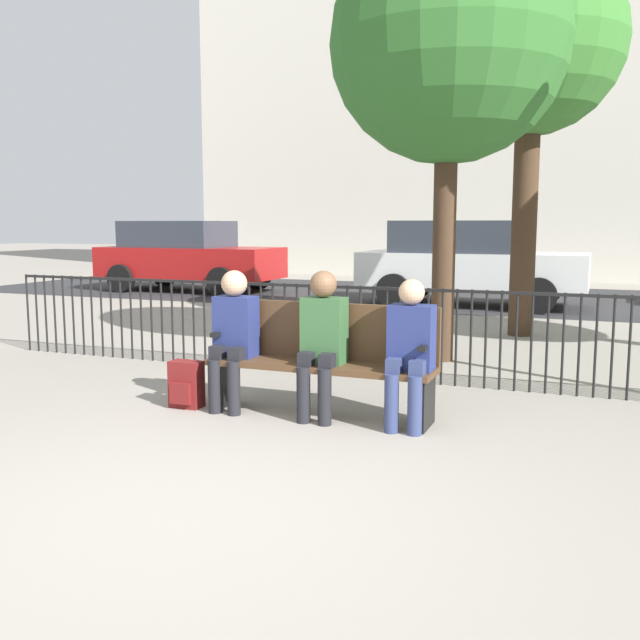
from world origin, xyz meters
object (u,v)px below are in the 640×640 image
object	(u,v)px
seated_person_2	(410,346)
tree_1	(531,46)
backpack	(186,385)
parked_car_2	(187,255)
seated_person_1	(322,336)
parked_car_1	(468,262)
tree_2	(449,44)
seated_person_0	(233,331)
park_bench	(324,355)

from	to	relation	value
seated_person_2	tree_1	distance (m)	6.06
backpack	parked_car_2	distance (m)	10.77
seated_person_1	parked_car_1	size ratio (longest dim) A/B	0.29
parked_car_1	parked_car_2	world-z (taller)	same
backpack	tree_2	distance (m)	4.69
seated_person_0	seated_person_1	xyz separation A→B (m)	(0.80, 0.00, 0.01)
tree_1	tree_2	size ratio (longest dim) A/B	1.08
seated_person_0	parked_car_2	xyz separation A→B (m)	(-6.12, 9.01, 0.17)
seated_person_0	seated_person_1	size ratio (longest dim) A/B	0.99
park_bench	parked_car_2	world-z (taller)	parked_car_2
seated_person_0	backpack	bearing A→B (deg)	-165.96
park_bench	parked_car_2	distance (m)	11.24
seated_person_2	backpack	distance (m)	1.99
seated_person_2	tree_2	bearing A→B (deg)	96.95
tree_1	backpack	bearing A→B (deg)	-113.36
park_bench	tree_1	size ratio (longest dim) A/B	0.36
backpack	parked_car_2	size ratio (longest dim) A/B	0.10
tree_2	parked_car_1	distance (m)	6.29
parked_car_2	parked_car_1	bearing A→B (deg)	-4.71
park_bench	parked_car_1	world-z (taller)	parked_car_1
seated_person_1	seated_person_2	xyz separation A→B (m)	(0.72, -0.00, -0.03)
seated_person_0	parked_car_2	bearing A→B (deg)	124.22
parked_car_2	park_bench	bearing A→B (deg)	-52.17
tree_1	parked_car_1	xyz separation A→B (m)	(-1.36, 3.39, -3.10)
park_bench	seated_person_2	distance (m)	0.79
seated_person_2	tree_2	world-z (taller)	tree_2
parked_car_1	seated_person_0	bearing A→B (deg)	-93.13
tree_2	tree_1	bearing A→B (deg)	74.23
tree_1	parked_car_2	xyz separation A→B (m)	(-7.95, 3.93, -3.10)
seated_person_0	parked_car_1	world-z (taller)	parked_car_1
tree_1	tree_2	distance (m)	2.39
tree_2	parked_car_1	bearing A→B (deg)	97.27
tree_1	tree_2	world-z (taller)	tree_1
seated_person_2	tree_2	size ratio (longest dim) A/B	0.24
parked_car_1	parked_car_2	bearing A→B (deg)	175.29
seated_person_1	backpack	size ratio (longest dim) A/B	2.99
park_bench	parked_car_1	xyz separation A→B (m)	(-0.30, 8.33, 0.34)
seated_person_2	park_bench	bearing A→B (deg)	170.07
park_bench	tree_2	distance (m)	4.05
parked_car_2	tree_1	bearing A→B (deg)	-26.30
parked_car_1	tree_2	bearing A→B (deg)	-82.73
seated_person_1	tree_2	world-z (taller)	tree_2
seated_person_2	parked_car_2	size ratio (longest dim) A/B	0.27
backpack	parked_car_2	world-z (taller)	parked_car_2
park_bench	tree_1	world-z (taller)	tree_1
backpack	parked_car_1	bearing A→B (deg)	84.16
tree_1	parked_car_1	size ratio (longest dim) A/B	1.25
tree_2	parked_car_2	distance (m)	9.95
seated_person_0	backpack	size ratio (longest dim) A/B	2.94
backpack	tree_1	distance (m)	6.77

